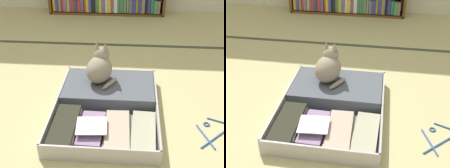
# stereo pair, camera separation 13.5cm
# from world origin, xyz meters

# --- Properties ---
(ground_plane) EXTENTS (10.00, 10.00, 0.00)m
(ground_plane) POSITION_xyz_m (0.00, 0.00, 0.00)
(ground_plane) COLOR tan
(tatami_border) EXTENTS (4.80, 0.05, 0.00)m
(tatami_border) POSITION_xyz_m (0.00, 1.31, 0.00)
(tatami_border) COLOR #3C4530
(tatami_border) RESTS_ON ground_plane
(open_suitcase) EXTENTS (0.66, 0.86, 0.11)m
(open_suitcase) POSITION_xyz_m (0.02, 0.27, 0.05)
(open_suitcase) COLOR #B3AEAB
(open_suitcase) RESTS_ON ground_plane
(black_cat) EXTENTS (0.25, 0.27, 0.28)m
(black_cat) POSITION_xyz_m (-0.04, 0.47, 0.21)
(black_cat) COLOR gray
(black_cat) RESTS_ON open_suitcase
(clothes_hanger) EXTENTS (0.30, 0.29, 0.01)m
(clothes_hanger) POSITION_xyz_m (0.71, 0.10, 0.01)
(clothes_hanger) COLOR #2A57A0
(clothes_hanger) RESTS_ON ground_plane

